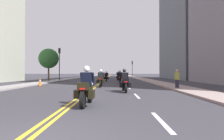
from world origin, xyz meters
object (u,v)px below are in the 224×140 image
at_px(motorcycle_2, 101,80).
at_px(motorcycle_0, 86,90).
at_px(motorcycle_4, 106,77).
at_px(traffic_cone_0, 40,82).
at_px(motorcycle_1, 125,83).
at_px(pedestrian_0, 177,79).
at_px(street_tree_0, 49,59).
at_px(motorcycle_3, 120,78).
at_px(traffic_light_near, 59,59).
at_px(traffic_light_far, 132,66).
at_px(motorcycle_5, 118,76).

bearing_deg(motorcycle_2, motorcycle_0, -89.25).
relative_size(motorcycle_4, traffic_cone_0, 2.72).
distance_m(motorcycle_1, motorcycle_4, 15.84).
bearing_deg(traffic_cone_0, motorcycle_0, -61.61).
relative_size(motorcycle_1, pedestrian_0, 1.41).
xyz_separation_m(motorcycle_2, motorcycle_4, (0.08, 10.88, -0.02)).
bearing_deg(street_tree_0, motorcycle_4, -2.97).
xyz_separation_m(motorcycle_2, motorcycle_3, (1.96, 6.10, -0.01)).
distance_m(motorcycle_4, street_tree_0, 9.15).
xyz_separation_m(traffic_light_near, street_tree_0, (-1.37, -0.93, -0.05)).
bearing_deg(traffic_cone_0, traffic_light_far, 70.61).
relative_size(motorcycle_1, street_tree_0, 0.46).
relative_size(motorcycle_5, traffic_light_near, 0.45).
xyz_separation_m(motorcycle_3, traffic_light_near, (-9.21, 6.16, 2.84)).
bearing_deg(motorcycle_0, traffic_cone_0, 121.76).
bearing_deg(motorcycle_0, street_tree_0, 115.13).
bearing_deg(motorcycle_0, motorcycle_3, 87.03).
bearing_deg(street_tree_0, motorcycle_3, -26.31).
height_order(motorcycle_3, motorcycle_4, motorcycle_3).
bearing_deg(street_tree_0, traffic_light_near, 34.24).
bearing_deg(traffic_cone_0, pedestrian_0, -14.36).
bearing_deg(street_tree_0, motorcycle_2, -52.73).
distance_m(motorcycle_2, traffic_cone_0, 6.02).
xyz_separation_m(motorcycle_3, traffic_cone_0, (-7.93, -5.39, -0.24)).
height_order(motorcycle_4, traffic_light_near, traffic_light_near).
bearing_deg(motorcycle_1, traffic_cone_0, 141.64).
bearing_deg(traffic_cone_0, motorcycle_3, 34.20).
xyz_separation_m(motorcycle_0, motorcycle_5, (1.83, 27.57, 0.00)).
bearing_deg(motorcycle_4, motorcycle_5, 73.40).
distance_m(motorcycle_0, traffic_cone_0, 12.80).
height_order(motorcycle_0, motorcycle_5, same).
relative_size(pedestrian_0, street_tree_0, 0.32).
xyz_separation_m(motorcycle_3, pedestrian_0, (4.38, -8.54, 0.17)).
bearing_deg(motorcycle_1, motorcycle_0, -111.43).
height_order(traffic_light_near, pedestrian_0, traffic_light_near).
xyz_separation_m(motorcycle_2, traffic_cone_0, (-5.97, 0.71, -0.25)).
bearing_deg(motorcycle_4, traffic_light_far, 76.29).
height_order(motorcycle_2, traffic_light_far, traffic_light_far).
distance_m(motorcycle_0, motorcycle_2, 10.55).
distance_m(motorcycle_0, traffic_light_near, 24.14).
relative_size(motorcycle_3, traffic_light_far, 0.50).
bearing_deg(motorcycle_0, motorcycle_2, 93.98).
height_order(motorcycle_1, motorcycle_2, motorcycle_2).
distance_m(motorcycle_1, traffic_cone_0, 9.70).
xyz_separation_m(motorcycle_1, street_tree_0, (-10.59, 16.18, 2.78)).
distance_m(motorcycle_4, traffic_light_far, 24.95).
bearing_deg(motorcycle_5, pedestrian_0, -79.42).
bearing_deg(traffic_cone_0, motorcycle_4, 59.26).
relative_size(motorcycle_4, traffic_light_far, 0.51).
distance_m(motorcycle_2, motorcycle_5, 17.13).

